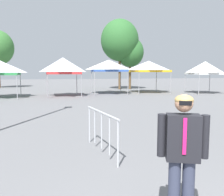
# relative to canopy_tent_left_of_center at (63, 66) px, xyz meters

# --- Properties ---
(canopy_tent_left_of_center) EXTENTS (2.97, 2.97, 3.30)m
(canopy_tent_left_of_center) POSITION_rel_canopy_tent_left_of_center_xyz_m (0.00, 0.00, 0.00)
(canopy_tent_left_of_center) COLOR #9E9EA3
(canopy_tent_left_of_center) RESTS_ON ground
(canopy_tent_right_of_center) EXTENTS (3.33, 3.33, 3.22)m
(canopy_tent_right_of_center) POSITION_rel_canopy_tent_left_of_center_xyz_m (4.29, 1.32, 0.07)
(canopy_tent_right_of_center) COLOR #9E9EA3
(canopy_tent_right_of_center) RESTS_ON ground
(canopy_tent_behind_right) EXTENTS (3.46, 3.46, 3.18)m
(canopy_tent_behind_right) POSITION_rel_canopy_tent_left_of_center_xyz_m (8.48, 1.65, 0.03)
(canopy_tent_behind_right) COLOR #9E9EA3
(canopy_tent_behind_right) RESTS_ON ground
(canopy_tent_behind_left) EXTENTS (3.08, 3.08, 3.10)m
(canopy_tent_behind_left) POSITION_rel_canopy_tent_left_of_center_xyz_m (13.53, -0.38, -0.13)
(canopy_tent_behind_left) COLOR #9E9EA3
(canopy_tent_behind_left) RESTS_ON ground
(person_foreground) EXTENTS (0.61, 0.37, 1.78)m
(person_foreground) POSITION_rel_canopy_tent_left_of_center_xyz_m (1.02, -17.90, -1.56)
(person_foreground) COLOR #33384C
(person_foreground) RESTS_ON ground
(tree_behind_tents_left) EXTENTS (3.25, 3.25, 6.25)m
(tree_behind_tents_left) POSITION_rel_canopy_tent_left_of_center_xyz_m (8.13, 6.74, 1.85)
(tree_behind_tents_left) COLOR brown
(tree_behind_tents_left) RESTS_ON ground
(tree_behind_tents_right) EXTENTS (4.47, 4.47, 8.27)m
(tree_behind_tents_right) POSITION_rel_canopy_tent_left_of_center_xyz_m (6.82, 6.70, 3.21)
(tree_behind_tents_right) COLOR brown
(tree_behind_tents_right) RESTS_ON ground
(crowd_barrier_mid_lot) EXTENTS (0.41, 2.08, 1.08)m
(crowd_barrier_mid_lot) POSITION_rel_canopy_tent_left_of_center_xyz_m (0.53, -14.85, -1.84)
(crowd_barrier_mid_lot) COLOR #B7BABF
(crowd_barrier_mid_lot) RESTS_ON ground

